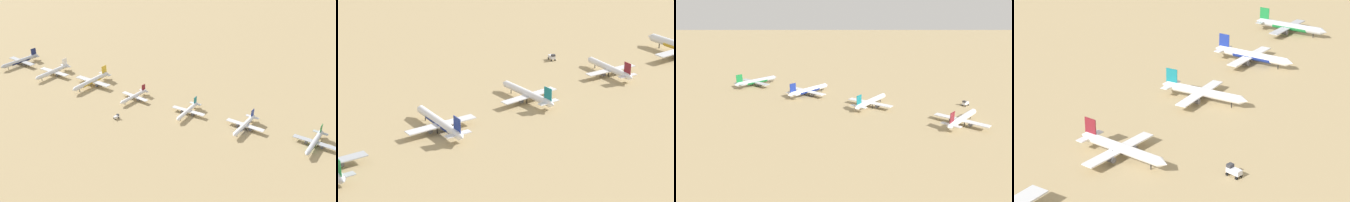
{
  "view_description": "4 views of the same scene",
  "coord_description": "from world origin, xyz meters",
  "views": [
    {
      "loc": [
        284.43,
        179.89,
        172.09
      ],
      "look_at": [
        -4.67,
        33.94,
        3.39
      ],
      "focal_mm": 40.55,
      "sensor_mm": 36.0,
      "label": 1
    },
    {
      "loc": [
        -223.46,
        284.56,
        131.41
      ],
      "look_at": [
        1.83,
        77.23,
        6.07
      ],
      "focal_mm": 74.54,
      "sensor_mm": 36.0,
      "label": 2
    },
    {
      "loc": [
        -171.36,
        -27.07,
        62.96
      ],
      "look_at": [
        -1.36,
        76.4,
        3.17
      ],
      "focal_mm": 32.45,
      "sensor_mm": 36.0,
      "label": 3
    },
    {
      "loc": [
        109.23,
        -172.67,
        103.14
      ],
      "look_at": [
        3.81,
        43.12,
        5.7
      ],
      "focal_mm": 71.07,
      "sensor_mm": 36.0,
      "label": 4
    }
  ],
  "objects": [
    {
      "name": "parked_jet_4",
      "position": [
        5.16,
        59.26,
        3.89
      ],
      "size": [
        40.12,
        32.63,
        11.57
      ],
      "color": "white",
      "rests_on": "ground"
    },
    {
      "name": "parked_jet_3",
      "position": [
        1.99,
        -0.13,
        3.77
      ],
      "size": [
        38.63,
        31.65,
        11.2
      ],
      "color": "white",
      "rests_on": "ground"
    },
    {
      "name": "ground_plane",
      "position": [
        0.0,
        0.0,
        0.0
      ],
      "size": [
        2032.95,
        2032.95,
        0.0
      ],
      "primitive_type": "plane",
      "color": "tan"
    },
    {
      "name": "service_truck",
      "position": [
        40.88,
        4.99,
        2.08
      ],
      "size": [
        5.66,
        4.12,
        3.9
      ],
      "color": "silver",
      "rests_on": "ground"
    },
    {
      "name": "parked_jet_5",
      "position": [
        6.74,
        113.1,
        4.05
      ],
      "size": [
        42.18,
        34.46,
        12.18
      ],
      "color": "white",
      "rests_on": "ground"
    }
  ]
}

